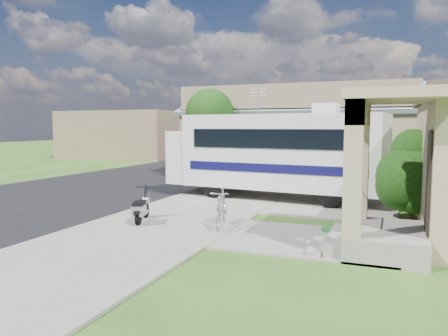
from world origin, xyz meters
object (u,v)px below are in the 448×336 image
(pickup_truck, at_px, (206,156))
(van, at_px, (233,151))
(bicycle, at_px, (221,210))
(garden_hose, at_px, (330,234))
(scooter, at_px, (141,209))
(shrub, at_px, (414,175))
(motorhome, at_px, (276,152))

(pickup_truck, bearing_deg, van, -96.18)
(van, bearing_deg, bicycle, -60.36)
(van, relative_size, garden_hose, 13.87)
(scooter, relative_size, garden_hose, 3.14)
(shrub, xyz_separation_m, garden_hose, (-1.92, -2.62, -1.24))
(pickup_truck, xyz_separation_m, garden_hose, (9.41, -13.94, -0.77))
(motorhome, height_order, bicycle, motorhome)
(bicycle, bearing_deg, scooter, 174.42)
(motorhome, height_order, garden_hose, motorhome)
(van, height_order, garden_hose, van)
(shrub, distance_m, scooter, 7.66)
(van, xyz_separation_m, garden_hose, (9.79, -19.95, -0.79))
(bicycle, bearing_deg, motorhome, 75.99)
(motorhome, xyz_separation_m, van, (-7.08, 14.82, -0.87))
(motorhome, distance_m, scooter, 6.14)
(scooter, bearing_deg, van, 83.26)
(pickup_truck, relative_size, garden_hose, 14.16)
(bicycle, relative_size, van, 0.27)
(scooter, distance_m, bicycle, 2.28)
(shrub, xyz_separation_m, bicycle, (-4.73, -2.70, -0.84))
(van, bearing_deg, scooter, -66.49)
(scooter, height_order, pickup_truck, pickup_truck)
(motorhome, relative_size, garden_hose, 18.52)
(pickup_truck, relative_size, van, 1.02)
(scooter, height_order, van, van)
(shrub, relative_size, pickup_truck, 0.42)
(bicycle, distance_m, van, 21.22)
(scooter, bearing_deg, garden_hose, -15.62)
(motorhome, bearing_deg, pickup_truck, 133.39)
(motorhome, height_order, pickup_truck, motorhome)
(shrub, relative_size, bicycle, 1.57)
(motorhome, distance_m, shrub, 5.29)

